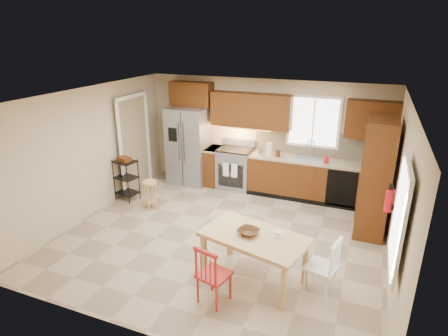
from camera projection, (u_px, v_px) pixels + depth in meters
floor at (222, 236)px, 6.73m from camera, size 5.50×5.50×0.00m
ceiling at (222, 97)px, 5.87m from camera, size 5.50×5.00×0.02m
wall_back at (263, 135)px, 8.48m from camera, size 5.50×0.02×2.50m
wall_front at (137, 245)px, 4.12m from camera, size 5.50×0.02×2.50m
wall_left at (91, 152)px, 7.26m from camera, size 0.02×5.00×2.50m
wall_right at (400, 196)px, 5.34m from camera, size 0.02×5.00×2.50m
refrigerator at (189, 146)px, 8.86m from camera, size 0.92×0.75×1.82m
range_stove at (235, 169)px, 8.67m from camera, size 0.76×0.63×0.92m
base_cabinet_narrow at (214, 166)px, 8.88m from camera, size 0.30×0.60×0.90m
base_cabinet_run at (316, 180)px, 8.05m from camera, size 2.92×0.60×0.90m
dishwasher at (341, 189)px, 7.60m from camera, size 0.60×0.02×0.78m
backsplash at (321, 144)px, 8.04m from camera, size 2.92×0.03×0.55m
upper_over_fridge at (191, 94)px, 8.62m from camera, size 1.00×0.35×0.55m
upper_left_block at (251, 110)px, 8.21m from camera, size 1.80×0.35×0.75m
upper_right_block at (372, 120)px, 7.34m from camera, size 1.00×0.35×0.75m
window_back at (314, 122)px, 7.94m from camera, size 1.12×0.04×1.12m
sink at (308, 161)px, 7.97m from camera, size 0.62×0.46×0.16m
undercab_glow at (238, 127)px, 8.43m from camera, size 1.60×0.30×0.01m
soap_bottle at (327, 159)px, 7.70m from camera, size 0.09×0.09×0.19m
paper_towel at (269, 149)px, 8.16m from camera, size 0.12×0.12×0.28m
canister_steel at (261, 150)px, 8.25m from camera, size 0.11×0.11×0.18m
canister_wood at (278, 154)px, 8.09m from camera, size 0.10×0.10×0.14m
pantry at (375, 177)px, 6.57m from camera, size 0.50×0.95×2.10m
fire_extinguisher at (389, 200)px, 5.57m from camera, size 0.12×0.12×0.36m
window_right at (400, 218)px, 4.30m from camera, size 0.04×1.02×1.32m
doorway at (134, 145)px, 8.43m from camera, size 0.04×0.95×2.10m
dining_table at (254, 258)px, 5.45m from camera, size 1.64×1.17×0.72m
chair_red at (214, 273)px, 4.98m from camera, size 0.49×0.49×0.87m
chair_white at (321, 266)px, 5.14m from camera, size 0.49×0.49×0.87m
table_bowl at (248, 234)px, 5.35m from camera, size 0.36×0.36×0.07m
table_jar at (278, 235)px, 5.28m from camera, size 0.12×0.12×0.12m
bar_stool at (150, 195)px, 7.64m from camera, size 0.39×0.39×0.62m
utility_cart at (126, 180)px, 8.05m from camera, size 0.52×0.44×0.92m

